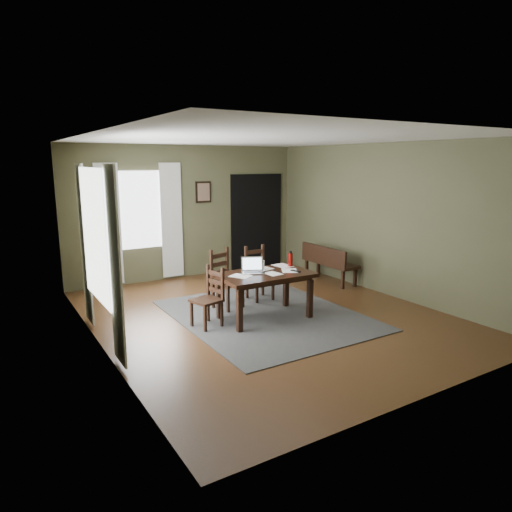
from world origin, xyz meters
TOP-DOWN VIEW (x-y plane):
  - ground at (0.00, 0.00)m, footprint 5.00×6.00m
  - room_shell at (0.00, 0.00)m, footprint 5.02×6.02m
  - rug at (0.00, 0.00)m, footprint 2.60×3.20m
  - dining_table at (-0.09, -0.11)m, footprint 1.43×0.88m
  - chair_end at (-0.97, 0.03)m, footprint 0.46×0.46m
  - chair_back_left at (-0.36, 0.68)m, footprint 0.53×0.53m
  - chair_back_right at (0.36, 0.81)m, footprint 0.41×0.41m
  - bench at (2.15, 1.08)m, footprint 0.42×1.30m
  - laptop at (-0.22, 0.05)m, footprint 0.41×0.38m
  - computer_mouse at (-0.13, -0.08)m, footprint 0.07×0.10m
  - tv_remote at (0.36, -0.27)m, footprint 0.09×0.18m
  - drinking_glass at (0.02, 0.14)m, footprint 0.07×0.07m
  - water_bottle at (0.51, 0.07)m, footprint 0.08×0.08m
  - paper_a at (-0.50, -0.07)m, footprint 0.35×0.37m
  - paper_b at (0.32, -0.16)m, footprint 0.34×0.37m
  - paper_c at (0.04, 0.19)m, footprint 0.32×0.37m
  - paper_d at (0.43, 0.17)m, footprint 0.26×0.33m
  - paper_e at (-0.01, -0.20)m, footprint 0.23×0.29m
  - window_left at (-2.47, 0.20)m, footprint 0.01×1.30m
  - window_back at (-1.00, 2.97)m, footprint 1.00×0.01m
  - curtain_left_near at (-2.44, -0.62)m, footprint 0.03×0.48m
  - curtain_left_far at (-2.44, 1.02)m, footprint 0.03×0.48m
  - curtain_back_left at (-1.62, 2.94)m, footprint 0.44×0.03m
  - curtain_back_right at (-0.38, 2.94)m, footprint 0.44×0.03m
  - framed_picture at (0.35, 2.97)m, footprint 0.34×0.03m
  - doorway_back at (1.65, 2.97)m, footprint 1.30×0.03m

SIDE VIEW (x-z plane):
  - ground at x=0.00m, z-range -0.01..0.00m
  - rug at x=0.00m, z-range 0.00..0.01m
  - chair_end at x=-0.97m, z-range -0.01..0.87m
  - bench at x=2.15m, z-range 0.07..0.80m
  - chair_back_right at x=0.36m, z-range -0.01..0.92m
  - chair_back_left at x=-0.36m, z-range -0.01..0.96m
  - dining_table at x=-0.09m, z-range 0.28..0.98m
  - paper_e at x=-0.01m, z-range 0.72..0.72m
  - paper_b at x=0.32m, z-range 0.72..0.72m
  - paper_a at x=-0.50m, z-range 0.72..0.72m
  - paper_d at x=0.43m, z-range 0.72..0.72m
  - paper_c at x=0.04m, z-range 0.72..0.72m
  - tv_remote at x=0.36m, z-range 0.72..0.73m
  - computer_mouse at x=-0.13m, z-range 0.72..0.75m
  - laptop at x=-0.22m, z-range 0.66..0.89m
  - drinking_glass at x=0.02m, z-range 0.72..0.85m
  - water_bottle at x=0.51m, z-range 0.71..0.95m
  - doorway_back at x=1.65m, z-range 0.00..2.10m
  - curtain_left_near at x=-2.44m, z-range 0.05..2.35m
  - curtain_left_far at x=-2.44m, z-range 0.05..2.35m
  - curtain_back_left at x=-1.62m, z-range 0.05..2.35m
  - curtain_back_right at x=-0.38m, z-range 0.05..2.35m
  - window_left at x=-2.47m, z-range 0.60..2.30m
  - window_back at x=-1.00m, z-range 0.70..2.20m
  - framed_picture at x=0.35m, z-range 1.53..1.97m
  - room_shell at x=0.00m, z-range 0.45..3.16m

